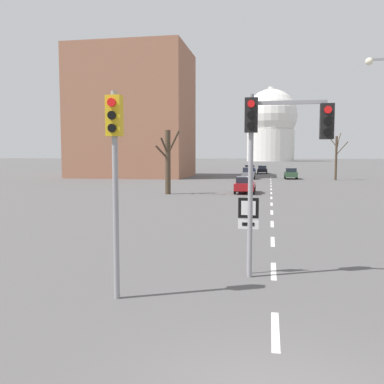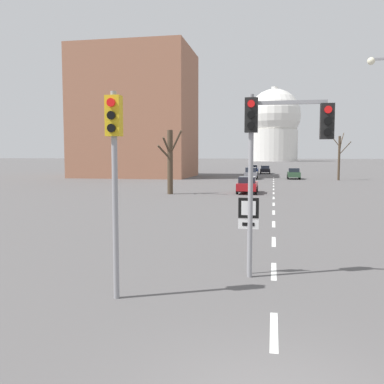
% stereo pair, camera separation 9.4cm
% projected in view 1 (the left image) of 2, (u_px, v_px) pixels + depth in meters
% --- Properties ---
extents(lane_stripe_0, '(0.16, 2.00, 0.01)m').
position_uv_depth(lane_stripe_0, '(275.00, 331.00, 8.58)').
color(lane_stripe_0, silver).
rests_on(lane_stripe_0, ground_plane).
extents(lane_stripe_1, '(0.16, 2.00, 0.01)m').
position_uv_depth(lane_stripe_1, '(274.00, 271.00, 12.99)').
color(lane_stripe_1, silver).
rests_on(lane_stripe_1, ground_plane).
extents(lane_stripe_2, '(0.16, 2.00, 0.01)m').
position_uv_depth(lane_stripe_2, '(273.00, 241.00, 17.40)').
color(lane_stripe_2, silver).
rests_on(lane_stripe_2, ground_plane).
extents(lane_stripe_3, '(0.16, 2.00, 0.01)m').
position_uv_depth(lane_stripe_3, '(272.00, 224.00, 21.81)').
color(lane_stripe_3, silver).
rests_on(lane_stripe_3, ground_plane).
extents(lane_stripe_4, '(0.16, 2.00, 0.01)m').
position_uv_depth(lane_stripe_4, '(272.00, 212.00, 26.22)').
color(lane_stripe_4, silver).
rests_on(lane_stripe_4, ground_plane).
extents(lane_stripe_5, '(0.16, 2.00, 0.01)m').
position_uv_depth(lane_stripe_5, '(272.00, 204.00, 30.63)').
color(lane_stripe_5, silver).
rests_on(lane_stripe_5, ground_plane).
extents(lane_stripe_6, '(0.16, 2.00, 0.01)m').
position_uv_depth(lane_stripe_6, '(271.00, 198.00, 35.04)').
color(lane_stripe_6, silver).
rests_on(lane_stripe_6, ground_plane).
extents(lane_stripe_7, '(0.16, 2.00, 0.01)m').
position_uv_depth(lane_stripe_7, '(271.00, 193.00, 39.45)').
color(lane_stripe_7, silver).
rests_on(lane_stripe_7, ground_plane).
extents(lane_stripe_8, '(0.16, 2.00, 0.01)m').
position_uv_depth(lane_stripe_8, '(271.00, 189.00, 43.86)').
color(lane_stripe_8, silver).
rests_on(lane_stripe_8, ground_plane).
extents(lane_stripe_9, '(0.16, 2.00, 0.01)m').
position_uv_depth(lane_stripe_9, '(271.00, 186.00, 48.27)').
color(lane_stripe_9, silver).
rests_on(lane_stripe_9, ground_plane).
extents(lane_stripe_10, '(0.16, 2.00, 0.01)m').
position_uv_depth(lane_stripe_10, '(271.00, 183.00, 52.69)').
color(lane_stripe_10, silver).
rests_on(lane_stripe_10, ground_plane).
extents(lane_stripe_11, '(0.16, 2.00, 0.01)m').
position_uv_depth(lane_stripe_11, '(271.00, 181.00, 57.10)').
color(lane_stripe_11, silver).
rests_on(lane_stripe_11, ground_plane).
extents(lane_stripe_12, '(0.16, 2.00, 0.01)m').
position_uv_depth(lane_stripe_12, '(271.00, 179.00, 61.51)').
color(lane_stripe_12, silver).
rests_on(lane_stripe_12, ground_plane).
extents(lane_stripe_13, '(0.16, 2.00, 0.01)m').
position_uv_depth(lane_stripe_13, '(271.00, 178.00, 65.92)').
color(lane_stripe_13, silver).
rests_on(lane_stripe_13, ground_plane).
extents(traffic_signal_centre_tall, '(2.40, 0.34, 5.21)m').
position_uv_depth(traffic_signal_centre_tall, '(277.00, 139.00, 11.89)').
color(traffic_signal_centre_tall, gray).
rests_on(traffic_signal_centre_tall, ground_plane).
extents(traffic_signal_near_left, '(0.36, 0.34, 5.03)m').
position_uv_depth(traffic_signal_near_left, '(115.00, 156.00, 10.22)').
color(traffic_signal_near_left, gray).
rests_on(traffic_signal_near_left, ground_plane).
extents(route_sign_post, '(0.60, 0.08, 2.32)m').
position_uv_depth(route_sign_post, '(248.00, 221.00, 12.57)').
color(route_sign_post, gray).
rests_on(route_sign_post, ground_plane).
extents(sedan_near_left, '(1.87, 4.24, 1.71)m').
position_uv_depth(sedan_near_left, '(248.00, 173.00, 62.42)').
color(sedan_near_left, slate).
rests_on(sedan_near_left, ground_plane).
extents(sedan_near_right, '(1.85, 4.31, 1.60)m').
position_uv_depth(sedan_near_right, '(291.00, 173.00, 62.64)').
color(sedan_near_right, '#2D4C33').
rests_on(sedan_near_right, ground_plane).
extents(sedan_mid_centre, '(1.87, 4.45, 1.55)m').
position_uv_depth(sedan_mid_centre, '(262.00, 169.00, 80.90)').
color(sedan_mid_centre, black).
rests_on(sedan_mid_centre, ground_plane).
extents(sedan_far_left, '(1.97, 4.50, 1.68)m').
position_uv_depth(sedan_far_left, '(250.00, 169.00, 78.84)').
color(sedan_far_left, navy).
rests_on(sedan_far_left, ground_plane).
extents(sedan_far_right, '(1.84, 4.30, 1.53)m').
position_uv_depth(sedan_far_right, '(245.00, 185.00, 39.42)').
color(sedan_far_right, maroon).
rests_on(sedan_far_right, ground_plane).
extents(bare_tree_left_near, '(2.34, 1.86, 5.73)m').
position_uv_depth(bare_tree_left_near, '(168.00, 160.00, 38.23)').
color(bare_tree_left_near, '#473828').
rests_on(bare_tree_left_near, ground_plane).
extents(bare_tree_right_near, '(2.89, 2.95, 6.67)m').
position_uv_depth(bare_tree_right_near, '(336.00, 156.00, 59.46)').
color(bare_tree_right_near, '#473828').
rests_on(bare_tree_right_near, ground_plane).
extents(capitol_dome, '(29.16, 29.16, 41.18)m').
position_uv_depth(capitol_dome, '(271.00, 125.00, 239.37)').
color(capitol_dome, silver).
rests_on(capitol_dome, ground_plane).
extents(apartment_block_left, '(18.00, 14.00, 20.17)m').
position_uv_depth(apartment_block_left, '(133.00, 114.00, 68.69)').
color(apartment_block_left, '#9E664C').
rests_on(apartment_block_left, ground_plane).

